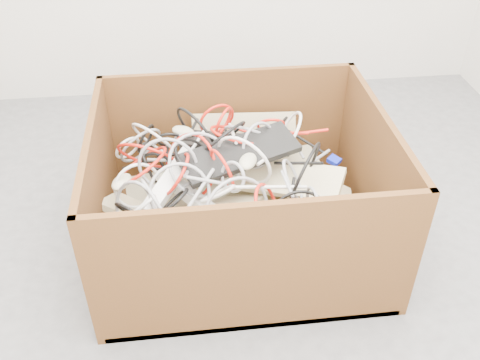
{
  "coord_description": "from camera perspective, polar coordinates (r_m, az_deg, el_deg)",
  "views": [
    {
      "loc": [
        -0.28,
        -1.49,
        1.55
      ],
      "look_at": [
        -0.09,
        0.15,
        0.3
      ],
      "focal_mm": 40.37,
      "sensor_mm": 36.0,
      "label": 1
    }
  ],
  "objects": [
    {
      "name": "mice_scatter",
      "position": [
        1.99,
        -2.27,
        0.5
      ],
      "size": [
        0.78,
        0.65,
        0.2
      ],
      "color": "#B8B594",
      "rests_on": "keyboard_pile"
    },
    {
      "name": "vga_plug",
      "position": [
        2.14,
        9.92,
        2.06
      ],
      "size": [
        0.06,
        0.06,
        0.03
      ],
      "primitive_type": "cube",
      "rotation": [
        0.09,
        0.14,
        -0.8
      ],
      "color": "#0B19AC",
      "rests_on": "keyboard_pile"
    },
    {
      "name": "ground",
      "position": [
        2.17,
        2.79,
        -8.58
      ],
      "size": [
        3.0,
        3.0,
        0.0
      ],
      "primitive_type": "plane",
      "color": "#4F5052",
      "rests_on": "ground"
    },
    {
      "name": "power_strip_left",
      "position": [
        1.95,
        -7.44,
        -0.11
      ],
      "size": [
        0.21,
        0.29,
        0.12
      ],
      "primitive_type": "cube",
      "rotation": [
        0.14,
        -0.26,
        0.98
      ],
      "color": "white",
      "rests_on": "keyboard_pile"
    },
    {
      "name": "cardboard_box",
      "position": [
        2.15,
        -0.31,
        -3.55
      ],
      "size": [
        1.09,
        0.9,
        0.56
      ],
      "color": "#442F11",
      "rests_on": "ground"
    },
    {
      "name": "power_strip_right",
      "position": [
        1.94,
        -3.96,
        -2.68
      ],
      "size": [
        0.21,
        0.23,
        0.09
      ],
      "primitive_type": "cube",
      "rotation": [
        -0.1,
        0.17,
        -0.85
      ],
      "color": "white",
      "rests_on": "keyboard_pile"
    },
    {
      "name": "cable_tangle",
      "position": [
        1.97,
        -3.85,
        1.07
      ],
      "size": [
        0.9,
        0.82,
        0.4
      ],
      "color": "gray",
      "rests_on": "keyboard_pile"
    },
    {
      "name": "keyboard_pile",
      "position": [
        2.1,
        1.23,
        -0.04
      ],
      "size": [
        1.08,
        0.81,
        0.38
      ],
      "color": "tan",
      "rests_on": "cardboard_box"
    }
  ]
}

